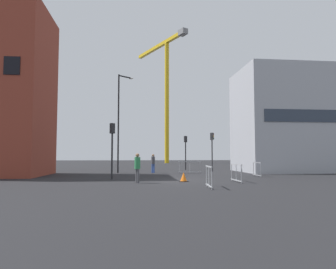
% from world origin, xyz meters
% --- Properties ---
extents(ground, '(160.00, 160.00, 0.00)m').
position_xyz_m(ground, '(0.00, 0.00, 0.00)').
color(ground, black).
extents(office_block, '(10.87, 7.18, 10.07)m').
position_xyz_m(office_block, '(12.88, 9.10, 5.04)').
color(office_block, '#A8AAB2').
rests_on(office_block, ground).
extents(construction_crane, '(9.48, 17.64, 26.27)m').
position_xyz_m(construction_crane, '(3.34, 44.07, 17.33)').
color(construction_crane, gold).
rests_on(construction_crane, ground).
extents(streetlamp_tall, '(1.41, 1.07, 9.17)m').
position_xyz_m(streetlamp_tall, '(-4.27, 8.81, 5.25)').
color(streetlamp_tall, black).
rests_on(streetlamp_tall, ground).
extents(traffic_light_verge, '(0.38, 0.35, 3.77)m').
position_xyz_m(traffic_light_verge, '(2.77, 14.15, 2.55)').
color(traffic_light_verge, black).
rests_on(traffic_light_verge, ground).
extents(traffic_light_island, '(0.37, 0.37, 3.79)m').
position_xyz_m(traffic_light_island, '(-4.35, 1.12, 2.56)').
color(traffic_light_island, '#232326').
rests_on(traffic_light_island, ground).
extents(traffic_light_near, '(0.37, 0.36, 3.83)m').
position_xyz_m(traffic_light_near, '(4.73, 9.80, 2.58)').
color(traffic_light_near, '#2D2D30').
rests_on(traffic_light_near, ground).
extents(pedestrian_walking, '(0.34, 0.34, 1.72)m').
position_xyz_m(pedestrian_walking, '(-1.17, 8.49, 1.00)').
color(pedestrian_walking, '#33519E').
rests_on(pedestrian_walking, ground).
extents(pedestrian_waiting, '(0.34, 0.34, 1.73)m').
position_xyz_m(pedestrian_waiting, '(-2.65, -1.88, 1.01)').
color(pedestrian_waiting, '#4C4C51').
rests_on(pedestrian_waiting, ground).
extents(safety_barrier_front, '(0.08, 2.12, 1.08)m').
position_xyz_m(safety_barrier_front, '(3.33, -1.75, 0.56)').
color(safety_barrier_front, '#9EA0A5').
rests_on(safety_barrier_front, ground).
extents(safety_barrier_right_run, '(0.22, 1.87, 1.08)m').
position_xyz_m(safety_barrier_right_run, '(0.90, -4.89, 0.56)').
color(safety_barrier_right_run, '#B2B5BA').
rests_on(safety_barrier_right_run, ground).
extents(safety_barrier_mid_span, '(0.15, 1.86, 1.08)m').
position_xyz_m(safety_barrier_mid_span, '(6.47, 2.82, 0.56)').
color(safety_barrier_mid_span, gray).
rests_on(safety_barrier_mid_span, ground).
extents(safety_barrier_rear, '(2.11, 0.21, 1.08)m').
position_xyz_m(safety_barrier_rear, '(2.11, 7.66, 0.56)').
color(safety_barrier_rear, '#9EA0A5').
rests_on(safety_barrier_rear, ground).
extents(traffic_cone_orange, '(0.56, 0.56, 0.57)m').
position_xyz_m(traffic_cone_orange, '(0.20, -1.14, 0.26)').
color(traffic_cone_orange, black).
rests_on(traffic_cone_orange, ground).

